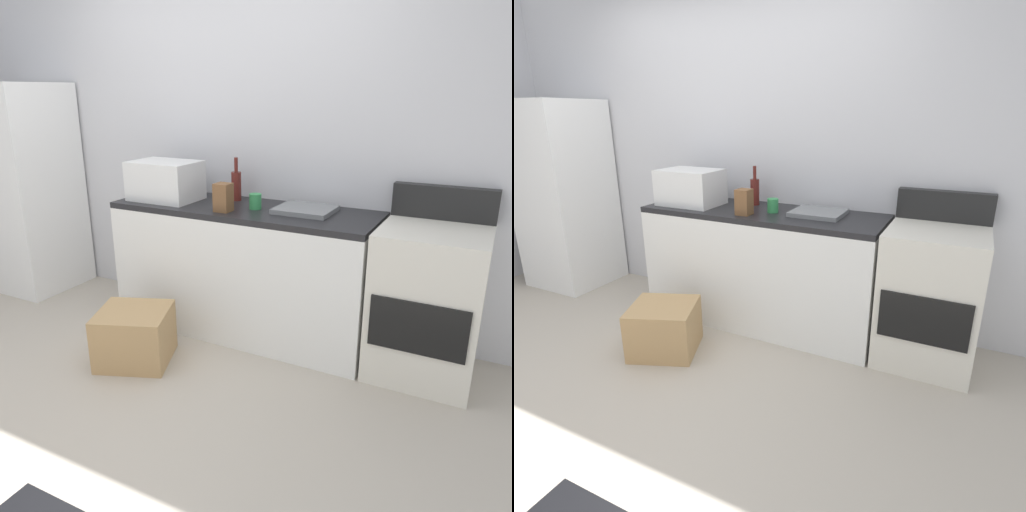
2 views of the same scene
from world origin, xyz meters
TOP-DOWN VIEW (x-y plane):
  - ground_plane at (0.00, 0.00)m, footprint 6.00×6.00m
  - wall_back at (0.00, 1.55)m, footprint 5.00×0.10m
  - kitchen_counter at (0.30, 1.20)m, footprint 1.80×0.60m
  - refrigerator at (-1.75, 1.15)m, footprint 0.68×0.66m
  - stove_oven at (1.52, 1.21)m, footprint 0.60×0.61m
  - microwave at (-0.30, 1.15)m, footprint 0.46×0.34m
  - sink_basin at (0.72, 1.25)m, footprint 0.36×0.32m
  - wine_bottle at (0.15, 1.36)m, footprint 0.07×0.07m
  - coffee_mug at (0.39, 1.18)m, footprint 0.08×0.08m
  - knife_block at (0.24, 1.03)m, footprint 0.10×0.10m
  - cardboard_box_medium at (-0.11, 0.50)m, footprint 0.55×0.54m

SIDE VIEW (x-z plane):
  - ground_plane at x=0.00m, z-range 0.00..0.00m
  - cardboard_box_medium at x=-0.11m, z-range 0.00..0.34m
  - kitchen_counter at x=0.30m, z-range 0.00..0.90m
  - stove_oven at x=1.52m, z-range -0.08..1.02m
  - refrigerator at x=-1.75m, z-range 0.00..1.70m
  - sink_basin at x=0.72m, z-range 0.90..0.93m
  - coffee_mug at x=0.39m, z-range 0.90..1.00m
  - knife_block at x=0.24m, z-range 0.90..1.08m
  - wine_bottle at x=0.15m, z-range 0.86..1.16m
  - microwave at x=-0.30m, z-range 0.90..1.17m
  - wall_back at x=0.00m, z-range 0.00..2.60m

